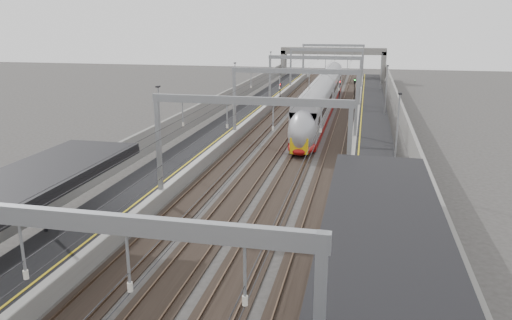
% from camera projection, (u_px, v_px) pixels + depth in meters
% --- Properties ---
extents(platform_left, '(4.00, 120.00, 1.00)m').
position_uv_depth(platform_left, '(227.00, 128.00, 56.45)').
color(platform_left, black).
rests_on(platform_left, ground).
extents(platform_right, '(4.00, 120.00, 1.00)m').
position_uv_depth(platform_right, '(372.00, 135.00, 53.15)').
color(platform_right, black).
rests_on(platform_right, ground).
extents(tracks, '(11.40, 140.00, 0.20)m').
position_uv_depth(tracks, '(297.00, 135.00, 54.92)').
color(tracks, black).
rests_on(tracks, ground).
extents(overhead_line, '(13.00, 140.00, 6.60)m').
position_uv_depth(overhead_line, '(306.00, 74.00, 59.52)').
color(overhead_line, gray).
rests_on(overhead_line, platform_left).
extents(canopy_right, '(4.40, 30.00, 4.24)m').
position_uv_depth(canopy_right, '(392.00, 316.00, 12.37)').
color(canopy_right, black).
rests_on(canopy_right, platform_right).
extents(overbridge, '(22.00, 2.20, 6.90)m').
position_uv_depth(overbridge, '(333.00, 55.00, 105.29)').
color(overbridge, slate).
rests_on(overbridge, ground).
extents(wall_left, '(0.30, 120.00, 3.20)m').
position_uv_depth(wall_left, '(200.00, 118.00, 56.81)').
color(wall_left, slate).
rests_on(wall_left, ground).
extents(wall_right, '(0.30, 120.00, 3.20)m').
position_uv_depth(wall_right, '(403.00, 126.00, 52.20)').
color(wall_right, slate).
rests_on(wall_right, ground).
extents(train, '(2.65, 48.23, 4.19)m').
position_uv_depth(train, '(322.00, 101.00, 65.96)').
color(train, '#9A0F0E').
rests_on(train, ground).
extents(signal_green, '(0.32, 0.32, 3.48)m').
position_uv_depth(signal_green, '(280.00, 90.00, 73.50)').
color(signal_green, black).
rests_on(signal_green, ground).
extents(signal_red_near, '(0.32, 0.32, 3.48)m').
position_uv_depth(signal_red_near, '(340.00, 87.00, 76.85)').
color(signal_red_near, black).
rests_on(signal_red_near, ground).
extents(signal_red_far, '(0.32, 0.32, 3.48)m').
position_uv_depth(signal_red_far, '(355.00, 85.00, 79.09)').
color(signal_red_far, black).
rests_on(signal_red_far, ground).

